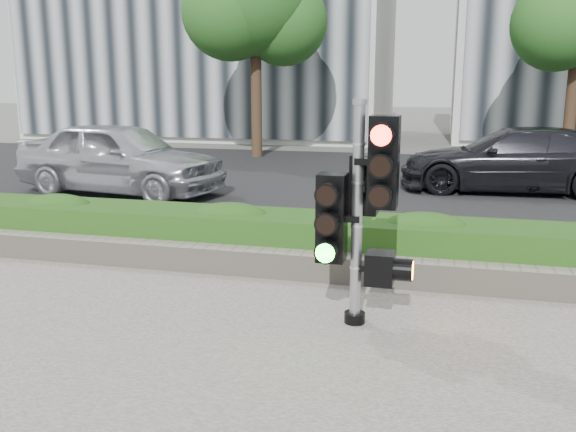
# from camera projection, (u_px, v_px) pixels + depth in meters

# --- Properties ---
(ground) EXTENTS (120.00, 120.00, 0.00)m
(ground) POSITION_uv_depth(u_px,v_px,m) (261.00, 338.00, 6.10)
(ground) COLOR #51514C
(ground) RESTS_ON ground
(road) EXTENTS (60.00, 13.00, 0.02)m
(road) POSITION_uv_depth(u_px,v_px,m) (374.00, 182.00, 15.56)
(road) COLOR black
(road) RESTS_ON ground
(curb) EXTENTS (60.00, 0.25, 0.12)m
(curb) POSITION_uv_depth(u_px,v_px,m) (322.00, 250.00, 9.07)
(curb) COLOR gray
(curb) RESTS_ON ground
(stone_wall) EXTENTS (12.00, 0.32, 0.34)m
(stone_wall) POSITION_uv_depth(u_px,v_px,m) (303.00, 265.00, 7.85)
(stone_wall) COLOR gray
(stone_wall) RESTS_ON sidewalk
(hedge) EXTENTS (12.00, 1.00, 0.68)m
(hedge) POSITION_uv_depth(u_px,v_px,m) (314.00, 240.00, 8.43)
(hedge) COLOR #367524
(hedge) RESTS_ON sidewalk
(tree_left) EXTENTS (4.61, 4.03, 7.34)m
(tree_left) POSITION_uv_depth(u_px,v_px,m) (255.00, 3.00, 19.88)
(tree_left) COLOR black
(tree_left) RESTS_ON ground
(traffic_signal) EXTENTS (0.80, 0.58, 2.32)m
(traffic_signal) POSITION_uv_depth(u_px,v_px,m) (361.00, 203.00, 6.18)
(traffic_signal) COLOR black
(traffic_signal) RESTS_ON sidewalk
(car_silver) EXTENTS (5.11, 2.70, 1.66)m
(car_silver) POSITION_uv_depth(u_px,v_px,m) (120.00, 158.00, 13.75)
(car_silver) COLOR #B8BAC0
(car_silver) RESTS_ON road
(car_dark) EXTENTS (5.18, 2.19, 1.49)m
(car_dark) POSITION_uv_depth(u_px,v_px,m) (514.00, 160.00, 14.05)
(car_dark) COLOR black
(car_dark) RESTS_ON road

